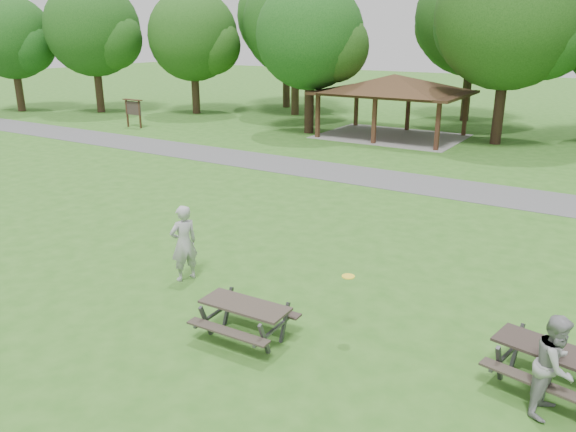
# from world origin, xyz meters

# --- Properties ---
(ground) EXTENTS (160.00, 160.00, 0.00)m
(ground) POSITION_xyz_m (0.00, 0.00, 0.00)
(ground) COLOR #2F661D
(ground) RESTS_ON ground
(asphalt_path) EXTENTS (120.00, 3.20, 0.02)m
(asphalt_path) POSITION_xyz_m (0.00, 14.00, 0.01)
(asphalt_path) COLOR #4F4F52
(asphalt_path) RESTS_ON ground
(pavilion) EXTENTS (8.60, 7.01, 3.76)m
(pavilion) POSITION_xyz_m (-4.00, 24.00, 3.06)
(pavilion) COLOR #382314
(pavilion) RESTS_ON ground
(notice_board) EXTENTS (1.60, 0.30, 1.88)m
(notice_board) POSITION_xyz_m (-20.00, 18.00, 1.31)
(notice_board) COLOR #341D13
(notice_board) RESTS_ON ground
(tree_row_a) EXTENTS (7.56, 7.20, 9.97)m
(tree_row_a) POSITION_xyz_m (-27.91, 22.03, 6.15)
(tree_row_a) COLOR #301F15
(tree_row_a) RESTS_ON ground
(tree_row_b) EXTENTS (7.14, 6.80, 9.28)m
(tree_row_b) POSITION_xyz_m (-20.92, 25.53, 5.67)
(tree_row_b) COLOR #302015
(tree_row_b) RESTS_ON ground
(tree_row_c) EXTENTS (8.19, 7.80, 10.67)m
(tree_row_c) POSITION_xyz_m (-13.90, 29.03, 6.54)
(tree_row_c) COLOR #312315
(tree_row_c) RESTS_ON ground
(tree_row_d) EXTENTS (6.93, 6.60, 9.27)m
(tree_row_d) POSITION_xyz_m (-8.92, 22.53, 5.77)
(tree_row_d) COLOR black
(tree_row_d) RESTS_ON ground
(tree_row_e) EXTENTS (8.40, 8.00, 11.02)m
(tree_row_e) POSITION_xyz_m (2.10, 25.03, 6.78)
(tree_row_e) COLOR black
(tree_row_e) RESTS_ON ground
(tree_deep_a) EXTENTS (8.40, 8.00, 11.38)m
(tree_deep_a) POSITION_xyz_m (-16.90, 32.53, 7.13)
(tree_deep_a) COLOR #312215
(tree_deep_a) RESTS_ON ground
(tree_deep_b) EXTENTS (8.40, 8.00, 11.13)m
(tree_deep_b) POSITION_xyz_m (-1.90, 33.03, 6.89)
(tree_deep_b) COLOR black
(tree_deep_b) RESTS_ON ground
(tree_flank_left) EXTENTS (6.72, 6.40, 8.93)m
(tree_flank_left) POSITION_xyz_m (-33.92, 19.03, 5.53)
(tree_flank_left) COLOR #312015
(tree_flank_left) RESTS_ON ground
(picnic_table_middle) EXTENTS (1.95, 1.59, 0.82)m
(picnic_table_middle) POSITION_xyz_m (2.54, -0.15, 0.61)
(picnic_table_middle) COLOR #312A24
(picnic_table_middle) RESTS_ON ground
(picnic_table_far) EXTENTS (2.27, 1.95, 0.87)m
(picnic_table_far) POSITION_xyz_m (8.27, 1.29, 0.64)
(picnic_table_far) COLOR black
(picnic_table_far) RESTS_ON ground
(frisbee_in_flight) EXTENTS (0.34, 0.34, 0.02)m
(frisbee_in_flight) POSITION_xyz_m (4.35, 0.98, 1.43)
(frisbee_in_flight) COLOR yellow
(frisbee_in_flight) RESTS_ON ground
(frisbee_thrower) EXTENTS (0.73, 0.87, 2.03)m
(frisbee_thrower) POSITION_xyz_m (-0.55, 1.42, 1.01)
(frisbee_thrower) COLOR #A1A1A3
(frisbee_thrower) RESTS_ON ground
(frisbee_catcher) EXTENTS (0.83, 0.99, 1.82)m
(frisbee_catcher) POSITION_xyz_m (8.36, 0.63, 0.91)
(frisbee_catcher) COLOR gray
(frisbee_catcher) RESTS_ON ground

